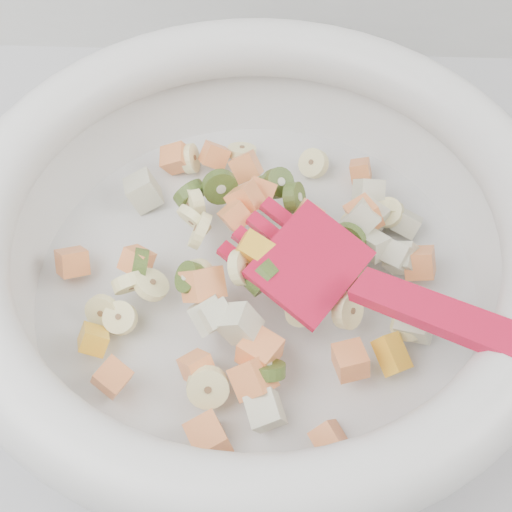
{
  "coord_description": "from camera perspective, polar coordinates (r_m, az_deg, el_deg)",
  "views": [
    {
      "loc": [
        0.2,
        1.14,
        1.35
      ],
      "look_at": [
        0.18,
        1.44,
        0.95
      ],
      "focal_mm": 50.0,
      "sensor_mm": 36.0,
      "label": 1
    }
  ],
  "objects": [
    {
      "name": "counter",
      "position": [
        0.97,
        -11.35,
        -17.0
      ],
      "size": [
        2.0,
        0.6,
        0.9
      ],
      "primitive_type": "cube",
      "color": "#A9AAAF",
      "rests_on": "ground"
    },
    {
      "name": "mixing_bowl",
      "position": [
        0.49,
        0.07,
        0.93
      ],
      "size": [
        0.46,
        0.41,
        0.14
      ],
      "color": "silver",
      "rests_on": "counter"
    }
  ]
}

